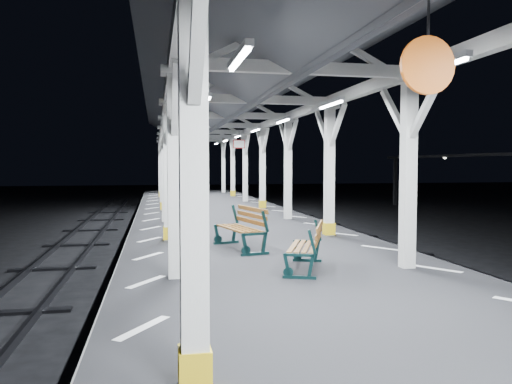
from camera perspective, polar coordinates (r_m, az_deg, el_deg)
name	(u,v)px	position (r m, az deg, el deg)	size (l,w,h in m)	color
ground	(270,300)	(10.58, 1.57, -12.21)	(120.00, 120.00, 0.00)	black
platform	(270,276)	(10.46, 1.57, -9.57)	(6.00, 50.00, 1.00)	black
hazard_stripes_left	(148,256)	(10.10, -12.21, -7.18)	(1.00, 48.00, 0.01)	silver
hazard_stripes_right	(380,248)	(11.16, 14.00, -6.22)	(1.00, 48.00, 0.01)	silver
track_left	(10,310)	(10.65, -26.31, -11.99)	(2.20, 60.00, 0.16)	#2D2D33
track_right	(484,285)	(12.62, 24.61, -9.60)	(2.20, 60.00, 0.16)	#2D2D33
canopy	(270,78)	(10.33, 1.63, 12.93)	(5.40, 49.00, 4.65)	silver
bench_near	(244,227)	(10.65, -1.42, -4.00)	(0.96, 1.74, 0.90)	#0E2A2B
bench_mid	(309,245)	(8.60, 6.05, -6.08)	(1.05, 1.57, 0.80)	#0E2A2B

